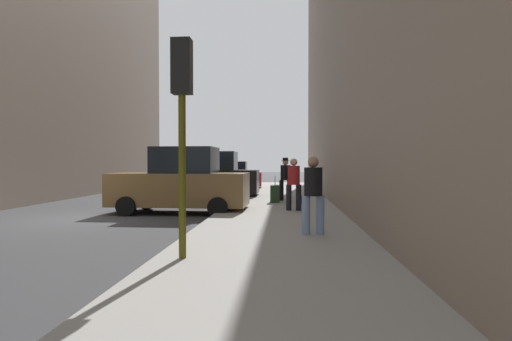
{
  "coord_description": "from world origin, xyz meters",
  "views": [
    {
      "loc": [
        6.19,
        -11.72,
        1.73
      ],
      "look_at": [
        4.95,
        5.21,
        1.39
      ],
      "focal_mm": 28.0,
      "sensor_mm": 36.0,
      "label": 1
    }
  ],
  "objects_px": {
    "parked_red_hatchback": "(229,176)",
    "rolling_suitcase": "(275,194)",
    "fire_hydrant": "(235,198)",
    "traffic_light": "(182,100)",
    "pedestrian_with_fedora": "(285,177)",
    "pedestrian_in_red_jacket": "(294,181)",
    "duffel_bag": "(301,200)",
    "pedestrian_in_jeans": "(313,191)",
    "parked_bronze_suv": "(181,183)",
    "parked_black_suv": "(211,177)"
  },
  "relations": [
    {
      "from": "parked_red_hatchback",
      "to": "rolling_suitcase",
      "type": "xyz_separation_m",
      "value": [
        3.14,
        -9.3,
        -0.36
      ]
    },
    {
      "from": "fire_hydrant",
      "to": "traffic_light",
      "type": "bearing_deg",
      "value": -89.61
    },
    {
      "from": "parked_red_hatchback",
      "to": "pedestrian_with_fedora",
      "type": "relative_size",
      "value": 2.39
    },
    {
      "from": "parked_red_hatchback",
      "to": "rolling_suitcase",
      "type": "distance_m",
      "value": 9.83
    },
    {
      "from": "pedestrian_in_red_jacket",
      "to": "duffel_bag",
      "type": "height_order",
      "value": "pedestrian_in_red_jacket"
    },
    {
      "from": "pedestrian_with_fedora",
      "to": "pedestrian_in_jeans",
      "type": "height_order",
      "value": "pedestrian_with_fedora"
    },
    {
      "from": "parked_red_hatchback",
      "to": "traffic_light",
      "type": "height_order",
      "value": "traffic_light"
    },
    {
      "from": "pedestrian_with_fedora",
      "to": "rolling_suitcase",
      "type": "bearing_deg",
      "value": -118.01
    },
    {
      "from": "parked_bronze_suv",
      "to": "traffic_light",
      "type": "xyz_separation_m",
      "value": [
        1.85,
        -6.89,
        1.73
      ]
    },
    {
      "from": "pedestrian_in_red_jacket",
      "to": "parked_red_hatchback",
      "type": "bearing_deg",
      "value": 107.8
    },
    {
      "from": "fire_hydrant",
      "to": "pedestrian_in_jeans",
      "type": "height_order",
      "value": "pedestrian_in_jeans"
    },
    {
      "from": "traffic_light",
      "to": "pedestrian_with_fedora",
      "type": "relative_size",
      "value": 2.03
    },
    {
      "from": "fire_hydrant",
      "to": "pedestrian_with_fedora",
      "type": "distance_m",
      "value": 3.29
    },
    {
      "from": "parked_bronze_suv",
      "to": "rolling_suitcase",
      "type": "bearing_deg",
      "value": 37.67
    },
    {
      "from": "fire_hydrant",
      "to": "traffic_light",
      "type": "relative_size",
      "value": 0.2
    },
    {
      "from": "traffic_light",
      "to": "rolling_suitcase",
      "type": "relative_size",
      "value": 3.46
    },
    {
      "from": "fire_hydrant",
      "to": "pedestrian_with_fedora",
      "type": "xyz_separation_m",
      "value": [
        1.75,
        2.71,
        0.64
      ]
    },
    {
      "from": "parked_black_suv",
      "to": "pedestrian_in_jeans",
      "type": "relative_size",
      "value": 2.69
    },
    {
      "from": "pedestrian_in_jeans",
      "to": "duffel_bag",
      "type": "xyz_separation_m",
      "value": [
        -0.0,
        6.61,
        -0.81
      ]
    },
    {
      "from": "parked_black_suv",
      "to": "pedestrian_with_fedora",
      "type": "distance_m",
      "value": 4.3
    },
    {
      "from": "traffic_light",
      "to": "fire_hydrant",
      "type": "bearing_deg",
      "value": 90.39
    },
    {
      "from": "fire_hydrant",
      "to": "duffel_bag",
      "type": "height_order",
      "value": "fire_hydrant"
    },
    {
      "from": "traffic_light",
      "to": "pedestrian_with_fedora",
      "type": "distance_m",
      "value": 10.35
    },
    {
      "from": "parked_bronze_suv",
      "to": "traffic_light",
      "type": "relative_size",
      "value": 1.29
    },
    {
      "from": "parked_red_hatchback",
      "to": "pedestrian_with_fedora",
      "type": "distance_m",
      "value": 9.25
    },
    {
      "from": "parked_bronze_suv",
      "to": "parked_black_suv",
      "type": "relative_size",
      "value": 1.01
    },
    {
      "from": "parked_black_suv",
      "to": "pedestrian_in_jeans",
      "type": "height_order",
      "value": "parked_black_suv"
    },
    {
      "from": "pedestrian_in_jeans",
      "to": "duffel_bag",
      "type": "bearing_deg",
      "value": 90.04
    },
    {
      "from": "pedestrian_with_fedora",
      "to": "pedestrian_in_red_jacket",
      "type": "height_order",
      "value": "pedestrian_with_fedora"
    },
    {
      "from": "parked_black_suv",
      "to": "fire_hydrant",
      "type": "relative_size",
      "value": 6.54
    },
    {
      "from": "parked_black_suv",
      "to": "pedestrian_in_red_jacket",
      "type": "bearing_deg",
      "value": -56.58
    },
    {
      "from": "parked_bronze_suv",
      "to": "parked_black_suv",
      "type": "bearing_deg",
      "value": 90.0
    },
    {
      "from": "pedestrian_in_red_jacket",
      "to": "rolling_suitcase",
      "type": "xyz_separation_m",
      "value": [
        -0.68,
        2.61,
        -0.61
      ]
    },
    {
      "from": "parked_black_suv",
      "to": "pedestrian_in_red_jacket",
      "type": "distance_m",
      "value": 6.95
    },
    {
      "from": "pedestrian_in_jeans",
      "to": "parked_black_suv",
      "type": "bearing_deg",
      "value": 112.29
    },
    {
      "from": "pedestrian_with_fedora",
      "to": "pedestrian_in_red_jacket",
      "type": "distance_m",
      "value": 3.39
    },
    {
      "from": "pedestrian_in_red_jacket",
      "to": "rolling_suitcase",
      "type": "bearing_deg",
      "value": 104.62
    },
    {
      "from": "traffic_light",
      "to": "rolling_suitcase",
      "type": "bearing_deg",
      "value": 82.11
    },
    {
      "from": "parked_red_hatchback",
      "to": "pedestrian_in_red_jacket",
      "type": "xyz_separation_m",
      "value": [
        3.83,
        -11.92,
        0.26
      ]
    },
    {
      "from": "pedestrian_in_jeans",
      "to": "duffel_bag",
      "type": "height_order",
      "value": "pedestrian_in_jeans"
    },
    {
      "from": "parked_black_suv",
      "to": "rolling_suitcase",
      "type": "distance_m",
      "value": 4.51
    },
    {
      "from": "pedestrian_in_jeans",
      "to": "pedestrian_in_red_jacket",
      "type": "bearing_deg",
      "value": 94.39
    },
    {
      "from": "parked_bronze_suv",
      "to": "parked_red_hatchback",
      "type": "height_order",
      "value": "parked_bronze_suv"
    },
    {
      "from": "parked_bronze_suv",
      "to": "fire_hydrant",
      "type": "height_order",
      "value": "parked_bronze_suv"
    },
    {
      "from": "parked_red_hatchback",
      "to": "traffic_light",
      "type": "xyz_separation_m",
      "value": [
        1.85,
        -18.62,
        1.91
      ]
    },
    {
      "from": "rolling_suitcase",
      "to": "duffel_bag",
      "type": "distance_m",
      "value": 1.09
    },
    {
      "from": "fire_hydrant",
      "to": "pedestrian_with_fedora",
      "type": "height_order",
      "value": "pedestrian_with_fedora"
    },
    {
      "from": "parked_bronze_suv",
      "to": "pedestrian_with_fedora",
      "type": "height_order",
      "value": "parked_bronze_suv"
    },
    {
      "from": "parked_bronze_suv",
      "to": "rolling_suitcase",
      "type": "xyz_separation_m",
      "value": [
        3.14,
        2.43,
        -0.54
      ]
    },
    {
      "from": "parked_red_hatchback",
      "to": "rolling_suitcase",
      "type": "height_order",
      "value": "parked_red_hatchback"
    }
  ]
}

